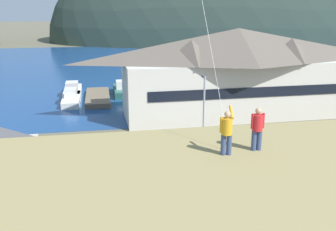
# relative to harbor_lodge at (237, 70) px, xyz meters

# --- Properties ---
(ground_plane) EXTENTS (600.00, 600.00, 0.00)m
(ground_plane) POSITION_rel_harbor_lodge_xyz_m (-11.53, -21.34, -5.35)
(ground_plane) COLOR #66604C
(parking_lot_pad) EXTENTS (40.00, 20.00, 0.10)m
(parking_lot_pad) POSITION_rel_harbor_lodge_xyz_m (-11.53, -16.34, -5.30)
(parking_lot_pad) COLOR gray
(parking_lot_pad) RESTS_ON ground
(bay_water) EXTENTS (360.00, 84.00, 0.03)m
(bay_water) POSITION_rel_harbor_lodge_xyz_m (-11.53, 38.66, -5.33)
(bay_water) COLOR navy
(bay_water) RESTS_ON ground
(far_hill_east_peak) EXTENTS (143.00, 66.95, 86.25)m
(far_hill_east_peak) POSITION_rel_harbor_lodge_xyz_m (38.34, 99.92, -5.35)
(far_hill_east_peak) COLOR #2D3D33
(far_hill_east_peak) RESTS_ON ground
(harbor_lodge) EXTENTS (27.95, 9.48, 10.12)m
(harbor_lodge) POSITION_rel_harbor_lodge_xyz_m (0.00, 0.00, 0.00)
(harbor_lodge) COLOR beige
(harbor_lodge) RESTS_ON ground
(storage_shed_waterside) EXTENTS (6.47, 5.10, 4.81)m
(storage_shed_waterside) POSITION_rel_harbor_lodge_xyz_m (-7.94, 0.13, -2.85)
(storage_shed_waterside) COLOR #474C56
(storage_shed_waterside) RESTS_ON ground
(wharf_dock) EXTENTS (3.20, 10.20, 0.70)m
(wharf_dock) POSITION_rel_harbor_lodge_xyz_m (-16.24, 10.21, -5.00)
(wharf_dock) COLOR #70604C
(wharf_dock) RESTS_ON ground
(moored_boat_wharfside) EXTENTS (2.53, 7.55, 2.16)m
(moored_boat_wharfside) POSITION_rel_harbor_lodge_xyz_m (-19.79, 13.15, -4.63)
(moored_boat_wharfside) COLOR silver
(moored_boat_wharfside) RESTS_ON ground
(moored_boat_outer_mooring) EXTENTS (2.18, 6.83, 2.16)m
(moored_boat_outer_mooring) POSITION_rel_harbor_lodge_xyz_m (-12.81, 12.72, -4.63)
(moored_boat_outer_mooring) COLOR #23564C
(moored_boat_outer_mooring) RESTS_ON ground
(moored_boat_inner_slip) EXTENTS (2.21, 6.84, 2.16)m
(moored_boat_inner_slip) POSITION_rel_harbor_lodge_xyz_m (-19.67, 8.61, -4.63)
(moored_boat_inner_slip) COLOR silver
(moored_boat_inner_slip) RESTS_ON ground
(parked_car_mid_row_center) EXTENTS (4.35, 2.36, 1.82)m
(parked_car_mid_row_center) POSITION_rel_harbor_lodge_xyz_m (-8.34, -15.71, -4.28)
(parked_car_mid_row_center) COLOR navy
(parked_car_mid_row_center) RESTS_ON parking_lot_pad
(parked_car_back_row_left) EXTENTS (4.28, 2.22, 1.82)m
(parked_car_back_row_left) POSITION_rel_harbor_lodge_xyz_m (1.30, -14.49, -4.28)
(parked_car_back_row_left) COLOR #B28923
(parked_car_back_row_left) RESTS_ON parking_lot_pad
(parked_car_lone_by_shed) EXTENTS (4.24, 2.13, 1.82)m
(parked_car_lone_by_shed) POSITION_rel_harbor_lodge_xyz_m (-13.33, -14.18, -4.28)
(parked_car_lone_by_shed) COLOR navy
(parked_car_lone_by_shed) RESTS_ON parking_lot_pad
(parked_car_front_row_red) EXTENTS (4.27, 2.20, 1.82)m
(parked_car_front_row_red) POSITION_rel_harbor_lodge_xyz_m (-14.99, -20.87, -4.28)
(parked_car_front_row_red) COLOR slate
(parked_car_front_row_red) RESTS_ON parking_lot_pad
(parking_light_pole) EXTENTS (0.24, 0.78, 6.72)m
(parking_light_pole) POSITION_rel_harbor_lodge_xyz_m (-6.92, -10.79, -1.36)
(parking_light_pole) COLOR #ADADB2
(parking_light_pole) RESTS_ON parking_lot_pad
(person_kite_flyer) EXTENTS (0.57, 0.64, 1.86)m
(person_kite_flyer) POSITION_rel_harbor_lodge_xyz_m (-11.04, -28.82, 2.72)
(person_kite_flyer) COLOR #384770
(person_kite_flyer) RESTS_ON grassy_hill_foreground
(person_companion) EXTENTS (0.55, 0.40, 1.74)m
(person_companion) POSITION_rel_harbor_lodge_xyz_m (-9.71, -28.58, 2.71)
(person_companion) COLOR #384770
(person_companion) RESTS_ON grassy_hill_foreground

